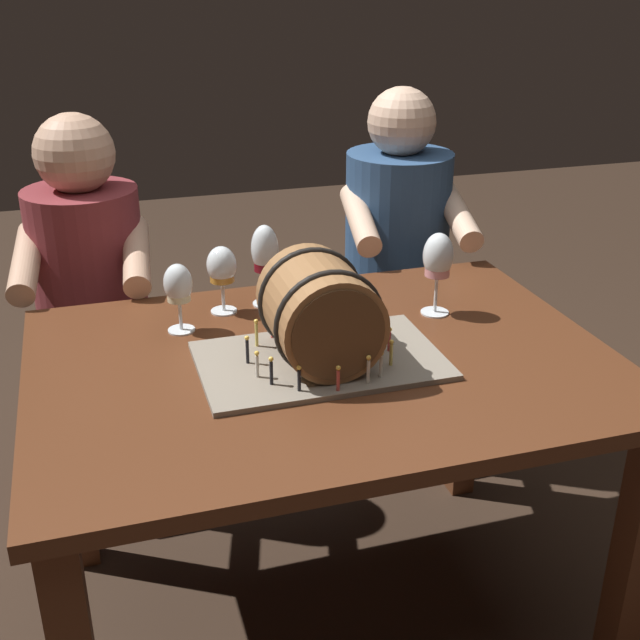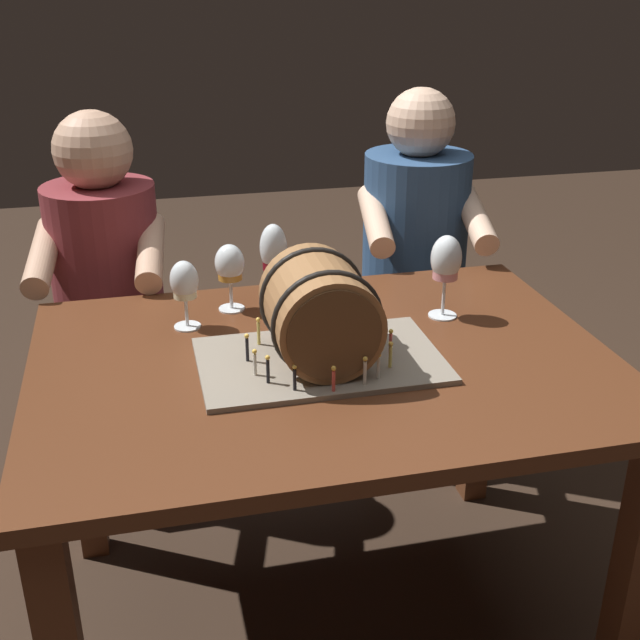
{
  "view_description": "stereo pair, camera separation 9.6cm",
  "coord_description": "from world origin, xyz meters",
  "px_view_note": "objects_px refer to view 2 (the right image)",
  "views": [
    {
      "loc": [
        -0.45,
        -1.47,
        1.51
      ],
      "look_at": [
        -0.01,
        -0.02,
        0.83
      ],
      "focal_mm": 45.15,
      "sensor_mm": 36.0,
      "label": 1
    },
    {
      "loc": [
        -0.36,
        -1.5,
        1.51
      ],
      "look_at": [
        -0.01,
        -0.02,
        0.83
      ],
      "focal_mm": 45.15,
      "sensor_mm": 36.0,
      "label": 2
    }
  ],
  "objects_px": {
    "person_seated_left": "(113,329)",
    "person_seated_right": "(412,295)",
    "dining_table": "(324,403)",
    "wine_glass_red": "(273,252)",
    "wine_glass_white": "(184,284)",
    "barrel_cake": "(320,318)",
    "wine_glass_rose": "(446,262)",
    "wine_glass_amber": "(230,266)"
  },
  "relations": [
    {
      "from": "wine_glass_rose",
      "to": "wine_glass_amber",
      "type": "height_order",
      "value": "wine_glass_rose"
    },
    {
      "from": "wine_glass_amber",
      "to": "person_seated_right",
      "type": "height_order",
      "value": "person_seated_right"
    },
    {
      "from": "dining_table",
      "to": "barrel_cake",
      "type": "distance_m",
      "value": 0.22
    },
    {
      "from": "barrel_cake",
      "to": "wine_glass_rose",
      "type": "distance_m",
      "value": 0.38
    },
    {
      "from": "wine_glass_white",
      "to": "wine_glass_amber",
      "type": "xyz_separation_m",
      "value": [
        0.11,
        0.08,
        0.0
      ]
    },
    {
      "from": "barrel_cake",
      "to": "wine_glass_rose",
      "type": "relative_size",
      "value": 2.53
    },
    {
      "from": "wine_glass_red",
      "to": "person_seated_right",
      "type": "bearing_deg",
      "value": 38.27
    },
    {
      "from": "barrel_cake",
      "to": "wine_glass_rose",
      "type": "bearing_deg",
      "value": 26.62
    },
    {
      "from": "wine_glass_rose",
      "to": "person_seated_right",
      "type": "xyz_separation_m",
      "value": [
        0.13,
        0.58,
        -0.33
      ]
    },
    {
      "from": "wine_glass_amber",
      "to": "person_seated_right",
      "type": "xyz_separation_m",
      "value": [
        0.62,
        0.42,
        -0.3
      ]
    },
    {
      "from": "person_seated_right",
      "to": "wine_glass_rose",
      "type": "bearing_deg",
      "value": -103.13
    },
    {
      "from": "barrel_cake",
      "to": "wine_glass_rose",
      "type": "xyz_separation_m",
      "value": [
        0.34,
        0.17,
        0.03
      ]
    },
    {
      "from": "barrel_cake",
      "to": "wine_glass_red",
      "type": "bearing_deg",
      "value": 95.82
    },
    {
      "from": "person_seated_left",
      "to": "wine_glass_amber",
      "type": "bearing_deg",
      "value": -54.04
    },
    {
      "from": "wine_glass_amber",
      "to": "person_seated_left",
      "type": "xyz_separation_m",
      "value": [
        -0.3,
        0.42,
        -0.32
      ]
    },
    {
      "from": "dining_table",
      "to": "wine_glass_amber",
      "type": "height_order",
      "value": "wine_glass_amber"
    },
    {
      "from": "wine_glass_amber",
      "to": "wine_glass_rose",
      "type": "bearing_deg",
      "value": -17.84
    },
    {
      "from": "person_seated_right",
      "to": "barrel_cake",
      "type": "bearing_deg",
      "value": -122.52
    },
    {
      "from": "barrel_cake",
      "to": "wine_glass_amber",
      "type": "bearing_deg",
      "value": 113.78
    },
    {
      "from": "wine_glass_rose",
      "to": "wine_glass_red",
      "type": "xyz_separation_m",
      "value": [
        -0.38,
        0.17,
        -0.0
      ]
    },
    {
      "from": "wine_glass_red",
      "to": "wine_glass_white",
      "type": "bearing_deg",
      "value": -156.82
    },
    {
      "from": "wine_glass_white",
      "to": "wine_glass_amber",
      "type": "relative_size",
      "value": 0.98
    },
    {
      "from": "wine_glass_rose",
      "to": "dining_table",
      "type": "bearing_deg",
      "value": -155.43
    },
    {
      "from": "wine_glass_red",
      "to": "person_seated_right",
      "type": "height_order",
      "value": "person_seated_right"
    },
    {
      "from": "wine_glass_white",
      "to": "wine_glass_rose",
      "type": "relative_size",
      "value": 0.81
    },
    {
      "from": "barrel_cake",
      "to": "wine_glass_red",
      "type": "relative_size",
      "value": 2.5
    },
    {
      "from": "dining_table",
      "to": "person_seated_right",
      "type": "relative_size",
      "value": 1.06
    },
    {
      "from": "wine_glass_rose",
      "to": "wine_glass_amber",
      "type": "distance_m",
      "value": 0.51
    },
    {
      "from": "dining_table",
      "to": "wine_glass_amber",
      "type": "distance_m",
      "value": 0.41
    },
    {
      "from": "wine_glass_red",
      "to": "person_seated_right",
      "type": "relative_size",
      "value": 0.17
    },
    {
      "from": "wine_glass_red",
      "to": "wine_glass_amber",
      "type": "xyz_separation_m",
      "value": [
        -0.11,
        -0.02,
        -0.02
      ]
    },
    {
      "from": "barrel_cake",
      "to": "person_seated_right",
      "type": "xyz_separation_m",
      "value": [
        0.48,
        0.75,
        -0.3
      ]
    },
    {
      "from": "barrel_cake",
      "to": "person_seated_left",
      "type": "xyz_separation_m",
      "value": [
        -0.45,
        0.75,
        -0.31
      ]
    },
    {
      "from": "wine_glass_white",
      "to": "barrel_cake",
      "type": "bearing_deg",
      "value": -43.8
    },
    {
      "from": "barrel_cake",
      "to": "wine_glass_white",
      "type": "xyz_separation_m",
      "value": [
        -0.26,
        0.25,
        0.0
      ]
    },
    {
      "from": "person_seated_left",
      "to": "person_seated_right",
      "type": "bearing_deg",
      "value": 0.01
    },
    {
      "from": "person_seated_left",
      "to": "dining_table",
      "type": "bearing_deg",
      "value": -57.45
    },
    {
      "from": "barrel_cake",
      "to": "wine_glass_white",
      "type": "distance_m",
      "value": 0.36
    },
    {
      "from": "person_seated_left",
      "to": "person_seated_right",
      "type": "height_order",
      "value": "person_seated_right"
    },
    {
      "from": "wine_glass_rose",
      "to": "person_seated_left",
      "type": "distance_m",
      "value": 1.04
    },
    {
      "from": "wine_glass_white",
      "to": "person_seated_left",
      "type": "xyz_separation_m",
      "value": [
        -0.19,
        0.5,
        -0.32
      ]
    },
    {
      "from": "person_seated_right",
      "to": "dining_table",
      "type": "bearing_deg",
      "value": -122.49
    }
  ]
}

